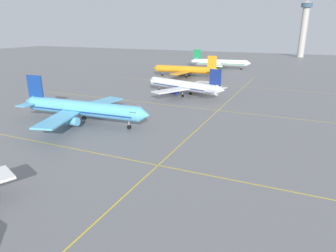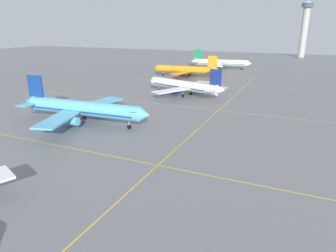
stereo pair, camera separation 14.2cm
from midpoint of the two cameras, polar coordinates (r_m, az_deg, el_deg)
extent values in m
cylinder|color=#5BB7E5|center=(77.56, -15.67, 3.26)|extent=(31.06, 5.56, 3.67)
cone|color=#5BB7E5|center=(69.21, -4.39, 2.13)|extent=(2.73, 3.74, 3.59)
cone|color=#5BB7E5|center=(88.43, -24.67, 4.31)|extent=(3.30, 3.67, 3.48)
cube|color=navy|center=(85.89, -23.84, 6.89)|extent=(4.65, 0.63, 5.79)
cube|color=#5BB7E5|center=(85.04, -25.05, 3.76)|extent=(3.39, 5.20, 0.23)
cube|color=#5BB7E5|center=(89.05, -22.45, 4.68)|extent=(3.39, 5.20, 0.23)
cube|color=#5BB7E5|center=(72.15, -20.04, 1.24)|extent=(8.71, 15.29, 0.39)
cube|color=#5BB7E5|center=(84.74, -12.94, 4.30)|extent=(7.10, 15.06, 0.39)
cylinder|color=#5BB7E5|center=(74.11, -17.68, 0.91)|extent=(3.40, 2.23, 2.03)
cylinder|color=#5BB7E5|center=(81.86, -13.41, 2.88)|extent=(3.40, 2.23, 2.03)
cube|color=#385166|center=(70.00, -6.05, 2.72)|extent=(1.94, 3.48, 0.68)
cube|color=navy|center=(77.67, -15.64, 2.93)|extent=(28.59, 5.45, 0.35)
cylinder|color=#99999E|center=(71.68, -7.35, 0.62)|extent=(0.27, 0.27, 1.59)
cylinder|color=black|center=(72.00, -7.32, -0.18)|extent=(1.09, 0.50, 1.06)
cylinder|color=#99999E|center=(77.41, -17.76, 1.21)|extent=(0.27, 0.27, 1.59)
cylinder|color=black|center=(77.71, -17.68, 0.46)|extent=(1.09, 0.50, 1.06)
cylinder|color=#99999E|center=(81.22, -15.61, 2.19)|extent=(0.27, 0.27, 1.59)
cylinder|color=black|center=(81.51, -15.54, 1.47)|extent=(1.09, 0.50, 1.06)
cylinder|color=white|center=(107.15, 2.93, 7.71)|extent=(27.94, 11.31, 3.35)
cone|color=white|center=(116.99, -3.02, 8.60)|extent=(3.14, 3.80, 3.28)
cone|color=white|center=(98.49, 10.09, 6.73)|extent=(3.61, 3.85, 3.18)
cube|color=navy|center=(99.00, 9.07, 9.07)|extent=(4.14, 1.52, 5.28)
cube|color=white|center=(101.64, 9.97, 7.09)|extent=(4.01, 5.19, 0.21)
cube|color=white|center=(97.23, 8.34, 6.67)|extent=(4.01, 5.19, 0.21)
cube|color=white|center=(112.64, 5.65, 7.89)|extent=(5.65, 13.54, 0.35)
cube|color=white|center=(101.00, 0.68, 6.78)|extent=(10.36, 13.78, 0.35)
cylinder|color=navy|center=(111.15, 4.31, 7.19)|extent=(3.40, 2.63, 1.85)
cylinder|color=navy|center=(104.08, 1.27, 6.48)|extent=(3.40, 2.63, 1.85)
cube|color=#385166|center=(115.54, -2.29, 8.73)|extent=(2.40, 3.40, 0.62)
cube|color=navy|center=(107.23, 2.93, 7.49)|extent=(25.80, 10.69, 0.32)
cylinder|color=#99999E|center=(114.82, -1.62, 7.34)|extent=(0.25, 0.25, 1.45)
cylinder|color=black|center=(115.01, -1.62, 6.86)|extent=(1.04, 0.66, 0.97)
cylinder|color=#99999E|center=(108.31, 4.40, 6.63)|extent=(0.25, 0.25, 1.45)
cylinder|color=black|center=(108.50, 4.39, 6.13)|extent=(1.04, 0.66, 0.97)
cylinder|color=#99999E|center=(104.74, 2.90, 6.26)|extent=(0.25, 0.25, 1.45)
cylinder|color=black|center=(104.94, 2.89, 5.75)|extent=(1.04, 0.66, 0.97)
cylinder|color=orange|center=(148.84, 3.26, 10.67)|extent=(28.77, 5.39, 3.40)
cone|color=orange|center=(154.02, -2.35, 10.94)|extent=(2.55, 3.48, 3.33)
cone|color=orange|center=(145.03, 9.31, 10.41)|extent=(3.08, 3.42, 3.23)
cube|color=orange|center=(145.03, 8.47, 11.98)|extent=(4.30, 0.62, 5.36)
cube|color=orange|center=(148.00, 8.80, 10.59)|extent=(3.18, 4.84, 0.21)
cube|color=orange|center=(142.79, 8.35, 10.34)|extent=(3.18, 4.84, 0.21)
cube|color=orange|center=(155.89, 4.41, 10.79)|extent=(8.17, 14.17, 0.36)
cube|color=orange|center=(141.46, 2.69, 10.07)|extent=(6.47, 13.92, 0.36)
cylinder|color=#333338|center=(153.53, 3.70, 10.25)|extent=(3.16, 2.09, 1.88)
cylinder|color=#333338|center=(144.73, 2.63, 9.79)|extent=(3.16, 2.09, 1.88)
cube|color=#385166|center=(153.19, -1.63, 11.09)|extent=(1.82, 3.23, 0.63)
cube|color=orange|center=(148.90, 3.26, 10.51)|extent=(26.49, 5.26, 0.32)
cylinder|color=#99999E|center=(152.90, -0.98, 10.07)|extent=(0.25, 0.25, 1.47)
cylinder|color=black|center=(153.04, -0.98, 9.70)|extent=(1.01, 0.47, 0.98)
cylinder|color=#99999E|center=(150.84, 4.17, 9.91)|extent=(0.25, 0.25, 1.47)
cylinder|color=black|center=(150.99, 4.16, 9.54)|extent=(1.01, 0.47, 0.98)
cylinder|color=#99999E|center=(146.43, 3.65, 9.67)|extent=(0.25, 0.25, 1.47)
cylinder|color=black|center=(146.58, 3.65, 9.29)|extent=(1.01, 0.47, 0.98)
cylinder|color=white|center=(180.28, 10.04, 11.78)|extent=(29.75, 7.49, 3.51)
cone|color=white|center=(179.18, 15.21, 11.39)|extent=(2.84, 3.73, 3.44)
cone|color=white|center=(182.79, 4.87, 12.18)|extent=(3.38, 3.70, 3.33)
cube|color=#197F47|center=(181.95, 5.67, 13.39)|extent=(4.44, 0.93, 5.54)
cube|color=white|center=(179.70, 5.31, 12.07)|extent=(3.58, 5.16, 0.22)
cube|color=white|center=(185.11, 5.65, 12.24)|extent=(3.58, 5.16, 0.22)
cube|color=white|center=(172.71, 9.40, 11.36)|extent=(9.21, 14.66, 0.37)
cube|color=white|center=(188.19, 10.03, 11.87)|extent=(5.80, 14.16, 0.37)
cylinder|color=#2D9956|center=(175.72, 9.88, 11.05)|extent=(3.37, 2.35, 1.94)
cylinder|color=#2D9956|center=(185.19, 10.25, 11.38)|extent=(3.37, 2.35, 1.94)
cube|color=#385166|center=(179.19, 14.53, 11.61)|extent=(2.08, 3.42, 0.65)
cube|color=#197F47|center=(180.33, 10.03, 11.64)|extent=(27.41, 7.20, 0.33)
cylinder|color=#99999E|center=(179.58, 13.87, 10.78)|extent=(0.26, 0.26, 1.52)
cylinder|color=black|center=(179.71, 13.84, 10.46)|extent=(1.06, 0.55, 1.02)
cylinder|color=#99999E|center=(178.39, 9.30, 11.02)|extent=(0.26, 0.26, 1.52)
cylinder|color=black|center=(178.51, 9.29, 10.69)|extent=(1.06, 0.55, 1.02)
cylinder|color=#99999E|center=(183.12, 9.51, 11.19)|extent=(0.26, 0.26, 1.52)
cylinder|color=black|center=(183.24, 9.49, 10.87)|extent=(1.06, 0.55, 1.02)
cube|color=yellow|center=(53.23, -1.86, -7.46)|extent=(133.39, 0.20, 0.01)
cube|color=yellow|center=(89.09, 9.59, 2.94)|extent=(133.39, 0.20, 0.01)
cube|color=yellow|center=(127.67, 14.34, 7.22)|extent=(133.39, 0.20, 0.01)
cube|color=yellow|center=(70.56, 5.33, -0.95)|extent=(0.20, 177.57, 0.01)
cylinder|color=#ADA89E|center=(273.73, 24.41, 15.79)|extent=(5.20, 5.20, 38.01)
cylinder|color=#385166|center=(274.20, 25.00, 20.07)|extent=(8.40, 8.40, 3.20)
cone|color=#ADA89E|center=(274.36, 25.08, 20.58)|extent=(8.82, 8.82, 1.80)
camera|label=1|loc=(0.07, -89.94, 0.02)|focal=32.11mm
camera|label=2|loc=(0.07, 90.06, -0.02)|focal=32.11mm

